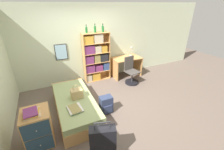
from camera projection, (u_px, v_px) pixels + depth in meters
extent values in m
plane|color=#66564C|center=(104.00, 104.00, 4.22)|extent=(14.00, 14.00, 0.00)
cube|color=beige|center=(84.00, 45.00, 5.07)|extent=(10.00, 0.06, 2.60)
cube|color=black|center=(61.00, 52.00, 4.80)|extent=(0.38, 0.02, 0.51)
cube|color=#99C1D6|center=(61.00, 52.00, 4.79)|extent=(0.34, 0.01, 0.47)
cube|color=tan|center=(76.00, 107.00, 3.85)|extent=(0.90, 2.04, 0.29)
cube|color=#9EAD70|center=(75.00, 100.00, 3.76)|extent=(0.87, 2.01, 0.14)
cube|color=tan|center=(68.00, 87.00, 4.64)|extent=(0.90, 0.04, 0.43)
cube|color=tan|center=(77.00, 94.00, 3.70)|extent=(0.28, 0.21, 0.23)
torus|color=tan|center=(76.00, 88.00, 3.63)|extent=(0.17, 0.02, 0.17)
cube|color=#427A4C|center=(75.00, 109.00, 3.32)|extent=(0.30, 0.31, 0.01)
cube|color=#427A4C|center=(74.00, 110.00, 3.30)|extent=(0.29, 0.36, 0.01)
cube|color=silver|center=(75.00, 109.00, 3.31)|extent=(0.32, 0.38, 0.02)
cube|color=#99894C|center=(75.00, 108.00, 3.30)|extent=(0.26, 0.38, 0.01)
cube|color=black|center=(103.00, 144.00, 2.61)|extent=(0.49, 0.31, 0.71)
cylinder|color=#2D2D33|center=(95.00, 126.00, 2.41)|extent=(0.01, 0.01, 0.12)
cylinder|color=#2D2D33|center=(110.00, 125.00, 2.44)|extent=(0.01, 0.01, 0.12)
cube|color=#2D2D33|center=(102.00, 123.00, 2.40)|extent=(0.26, 0.10, 0.02)
cube|color=tan|center=(38.00, 128.00, 2.91)|extent=(0.50, 0.53, 0.75)
cube|color=#284256|center=(41.00, 145.00, 2.77)|extent=(0.46, 0.01, 0.34)
sphere|color=#B2A893|center=(41.00, 145.00, 2.76)|extent=(0.02, 0.02, 0.02)
cube|color=#284256|center=(36.00, 131.00, 2.61)|extent=(0.46, 0.01, 0.34)
sphere|color=#B2A893|center=(36.00, 131.00, 2.60)|extent=(0.02, 0.02, 0.02)
cube|color=beige|center=(32.00, 114.00, 2.71)|extent=(0.29, 0.33, 0.02)
cube|color=gold|center=(32.00, 113.00, 2.69)|extent=(0.28, 0.30, 0.02)
cube|color=beige|center=(31.00, 112.00, 2.69)|extent=(0.24, 0.30, 0.01)
cube|color=#7A336B|center=(30.00, 112.00, 2.67)|extent=(0.26, 0.31, 0.02)
cube|color=tan|center=(84.00, 59.00, 5.06)|extent=(0.02, 0.30, 1.70)
cube|color=tan|center=(108.00, 56.00, 5.41)|extent=(0.02, 0.30, 1.70)
cube|color=tan|center=(95.00, 56.00, 5.36)|extent=(0.92, 0.01, 1.70)
cube|color=tan|center=(98.00, 79.00, 5.60)|extent=(0.89, 0.30, 0.02)
cube|color=tan|center=(97.00, 71.00, 5.46)|extent=(0.89, 0.30, 0.02)
cube|color=tan|center=(97.00, 62.00, 5.31)|extent=(0.89, 0.30, 0.02)
cube|color=tan|center=(96.00, 53.00, 5.16)|extent=(0.89, 0.30, 0.02)
cube|color=tan|center=(96.00, 43.00, 5.02)|extent=(0.89, 0.30, 0.02)
cube|color=tan|center=(95.00, 33.00, 4.87)|extent=(0.89, 0.30, 0.02)
cube|color=beige|center=(89.00, 78.00, 5.41)|extent=(0.19, 0.23, 0.23)
cube|color=gold|center=(96.00, 76.00, 5.50)|extent=(0.29, 0.23, 0.25)
cube|color=#7A336B|center=(90.00, 69.00, 5.28)|extent=(0.32, 0.23, 0.26)
cube|color=#7A336B|center=(99.00, 68.00, 5.41)|extent=(0.26, 0.23, 0.22)
cube|color=#334C84|center=(105.00, 66.00, 5.51)|extent=(0.22, 0.23, 0.27)
cube|color=#7A336B|center=(89.00, 60.00, 5.13)|extent=(0.30, 0.23, 0.26)
cube|color=#99894C|center=(97.00, 58.00, 5.24)|extent=(0.21, 0.23, 0.26)
cube|color=#232328|center=(104.00, 57.00, 5.33)|extent=(0.28, 0.23, 0.27)
cube|color=#7A336B|center=(89.00, 50.00, 4.99)|extent=(0.34, 0.23, 0.27)
cube|color=beige|center=(97.00, 49.00, 5.11)|extent=(0.22, 0.23, 0.24)
cube|color=gold|center=(104.00, 49.00, 5.20)|extent=(0.20, 0.23, 0.22)
cube|color=gold|center=(88.00, 40.00, 4.84)|extent=(0.32, 0.23, 0.26)
cube|color=beige|center=(98.00, 38.00, 4.96)|extent=(0.31, 0.23, 0.28)
cylinder|color=#1E6B2D|center=(86.00, 30.00, 4.74)|extent=(0.07, 0.07, 0.18)
cylinder|color=#1E6B2D|center=(86.00, 26.00, 4.69)|extent=(0.03, 0.03, 0.06)
cylinder|color=#232328|center=(86.00, 25.00, 4.67)|extent=(0.03, 0.03, 0.02)
cylinder|color=#1E6B2D|center=(95.00, 30.00, 4.83)|extent=(0.07, 0.07, 0.19)
cylinder|color=#1E6B2D|center=(95.00, 25.00, 4.77)|extent=(0.03, 0.03, 0.06)
cylinder|color=#232328|center=(95.00, 24.00, 4.76)|extent=(0.03, 0.03, 0.02)
cylinder|color=#1E6B2D|center=(103.00, 29.00, 4.93)|extent=(0.07, 0.07, 0.19)
cylinder|color=#1E6B2D|center=(103.00, 25.00, 4.88)|extent=(0.03, 0.03, 0.06)
cylinder|color=#232328|center=(103.00, 24.00, 4.86)|extent=(0.03, 0.03, 0.02)
cube|color=tan|center=(127.00, 58.00, 5.57)|extent=(1.06, 0.66, 0.02)
cube|color=tan|center=(114.00, 69.00, 5.53)|extent=(0.03, 0.62, 0.72)
cube|color=tan|center=(137.00, 65.00, 5.92)|extent=(0.03, 0.62, 0.72)
cylinder|color=#ADA89E|center=(131.00, 56.00, 5.74)|extent=(0.12, 0.12, 0.02)
cylinder|color=#ADA89E|center=(131.00, 52.00, 5.68)|extent=(0.02, 0.02, 0.29)
cone|color=#ADA89E|center=(132.00, 47.00, 5.62)|extent=(0.15, 0.11, 0.15)
cylinder|color=black|center=(132.00, 82.00, 5.32)|extent=(0.47, 0.47, 0.06)
cylinder|color=#333338|center=(132.00, 78.00, 5.24)|extent=(0.05, 0.05, 0.42)
cube|color=#47423D|center=(132.00, 72.00, 5.14)|extent=(0.50, 0.50, 0.03)
cube|color=#47423D|center=(129.00, 63.00, 5.18)|extent=(0.39, 0.11, 0.48)
cube|color=#2D3856|center=(106.00, 104.00, 3.82)|extent=(0.31, 0.22, 0.46)
cube|color=#2D3856|center=(108.00, 109.00, 3.75)|extent=(0.22, 0.03, 0.21)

